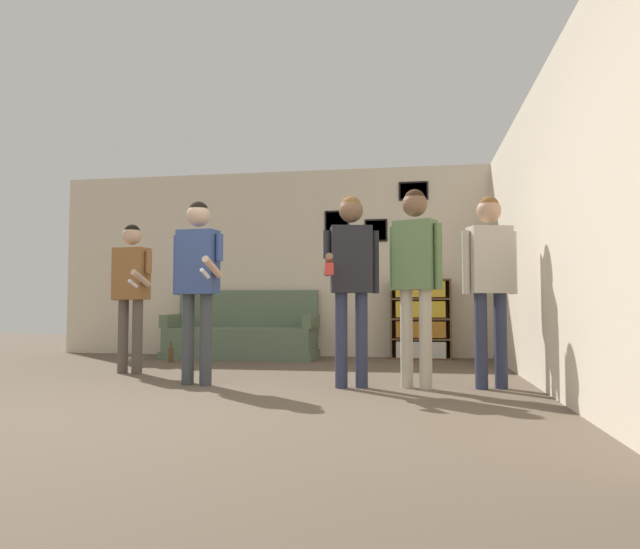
{
  "coord_description": "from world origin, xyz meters",
  "views": [
    {
      "loc": [
        1.51,
        -3.67,
        0.72
      ],
      "look_at": [
        0.55,
        2.21,
        1.05
      ],
      "focal_mm": 32.0,
      "sensor_mm": 36.0,
      "label": 1
    }
  ],
  "objects_px": {
    "person_watcher_holding_cup": "(351,269)",
    "person_spectator_far_right": "(490,270)",
    "bookshelf": "(420,319)",
    "floor_lamp": "(134,274)",
    "drinking_cup": "(420,275)",
    "bottle_on_floor": "(171,355)",
    "person_player_foreground_center": "(198,271)",
    "couch": "(243,336)",
    "person_player_foreground_left": "(131,282)",
    "person_spectator_near_bookshelf": "(415,264)"
  },
  "relations": [
    {
      "from": "person_watcher_holding_cup",
      "to": "couch",
      "type": "bearing_deg",
      "value": 124.14
    },
    {
      "from": "bookshelf",
      "to": "person_spectator_far_right",
      "type": "distance_m",
      "value": 2.84
    },
    {
      "from": "couch",
      "to": "drinking_cup",
      "type": "distance_m",
      "value": 2.61
    },
    {
      "from": "floor_lamp",
      "to": "person_spectator_near_bookshelf",
      "type": "xyz_separation_m",
      "value": [
        3.73,
        -2.07,
        -0.06
      ]
    },
    {
      "from": "person_player_foreground_left",
      "to": "person_spectator_near_bookshelf",
      "type": "bearing_deg",
      "value": -11.73
    },
    {
      "from": "bookshelf",
      "to": "person_player_foreground_center",
      "type": "relative_size",
      "value": 0.64
    },
    {
      "from": "person_spectator_near_bookshelf",
      "to": "bottle_on_floor",
      "type": "relative_size",
      "value": 6.83
    },
    {
      "from": "couch",
      "to": "person_player_foreground_left",
      "type": "xyz_separation_m",
      "value": [
        -0.64,
        -1.99,
        0.68
      ]
    },
    {
      "from": "person_spectator_near_bookshelf",
      "to": "person_spectator_far_right",
      "type": "bearing_deg",
      "value": 6.72
    },
    {
      "from": "couch",
      "to": "person_player_foreground_center",
      "type": "bearing_deg",
      "value": -81.59
    },
    {
      "from": "person_player_foreground_center",
      "to": "person_watcher_holding_cup",
      "type": "height_order",
      "value": "person_watcher_holding_cup"
    },
    {
      "from": "bottle_on_floor",
      "to": "drinking_cup",
      "type": "height_order",
      "value": "drinking_cup"
    },
    {
      "from": "bookshelf",
      "to": "bottle_on_floor",
      "type": "relative_size",
      "value": 4.22
    },
    {
      "from": "floor_lamp",
      "to": "bottle_on_floor",
      "type": "xyz_separation_m",
      "value": [
        0.64,
        -0.25,
        -1.05
      ]
    },
    {
      "from": "person_spectator_far_right",
      "to": "drinking_cup",
      "type": "distance_m",
      "value": 2.79
    },
    {
      "from": "person_watcher_holding_cup",
      "to": "person_spectator_far_right",
      "type": "bearing_deg",
      "value": 6.63
    },
    {
      "from": "couch",
      "to": "person_spectator_near_bookshelf",
      "type": "xyz_separation_m",
      "value": [
        2.38,
        -2.62,
        0.79
      ]
    },
    {
      "from": "person_spectator_far_right",
      "to": "bottle_on_floor",
      "type": "bearing_deg",
      "value": 154.98
    },
    {
      "from": "person_player_foreground_center",
      "to": "person_spectator_far_right",
      "type": "height_order",
      "value": "person_spectator_far_right"
    },
    {
      "from": "person_player_foreground_left",
      "to": "person_spectator_near_bookshelf",
      "type": "height_order",
      "value": "person_spectator_near_bookshelf"
    },
    {
      "from": "couch",
      "to": "person_spectator_far_right",
      "type": "relative_size",
      "value": 1.24
    },
    {
      "from": "person_player_foreground_left",
      "to": "person_watcher_holding_cup",
      "type": "relative_size",
      "value": 0.94
    },
    {
      "from": "bookshelf",
      "to": "person_player_foreground_left",
      "type": "relative_size",
      "value": 0.68
    },
    {
      "from": "bookshelf",
      "to": "person_spectator_near_bookshelf",
      "type": "xyz_separation_m",
      "value": [
        -0.08,
        -2.81,
        0.55
      ]
    },
    {
      "from": "person_player_foreground_center",
      "to": "person_spectator_near_bookshelf",
      "type": "relative_size",
      "value": 0.96
    },
    {
      "from": "couch",
      "to": "person_watcher_holding_cup",
      "type": "height_order",
      "value": "person_watcher_holding_cup"
    },
    {
      "from": "person_player_foreground_center",
      "to": "person_spectator_near_bookshelf",
      "type": "xyz_separation_m",
      "value": [
        1.98,
        0.12,
        0.05
      ]
    },
    {
      "from": "person_player_foreground_left",
      "to": "person_spectator_near_bookshelf",
      "type": "xyz_separation_m",
      "value": [
        3.03,
        -0.63,
        0.11
      ]
    },
    {
      "from": "couch",
      "to": "bookshelf",
      "type": "relative_size",
      "value": 1.93
    },
    {
      "from": "person_spectator_near_bookshelf",
      "to": "couch",
      "type": "bearing_deg",
      "value": 132.31
    },
    {
      "from": "person_player_foreground_left",
      "to": "drinking_cup",
      "type": "xyz_separation_m",
      "value": [
        3.11,
        2.18,
        0.16
      ]
    },
    {
      "from": "bookshelf",
      "to": "floor_lamp",
      "type": "bearing_deg",
      "value": -168.94
    },
    {
      "from": "person_player_foreground_center",
      "to": "bottle_on_floor",
      "type": "distance_m",
      "value": 2.43
    },
    {
      "from": "person_spectator_far_right",
      "to": "couch",
      "type": "bearing_deg",
      "value": 140.0
    },
    {
      "from": "couch",
      "to": "person_watcher_holding_cup",
      "type": "xyz_separation_m",
      "value": [
        1.82,
        -2.68,
        0.75
      ]
    },
    {
      "from": "person_watcher_holding_cup",
      "to": "person_spectator_far_right",
      "type": "distance_m",
      "value": 1.22
    },
    {
      "from": "couch",
      "to": "person_spectator_near_bookshelf",
      "type": "distance_m",
      "value": 3.63
    },
    {
      "from": "person_player_foreground_center",
      "to": "floor_lamp",
      "type": "bearing_deg",
      "value": 128.77
    },
    {
      "from": "bookshelf",
      "to": "person_spectator_far_right",
      "type": "height_order",
      "value": "person_spectator_far_right"
    },
    {
      "from": "couch",
      "to": "person_watcher_holding_cup",
      "type": "distance_m",
      "value": 3.33
    },
    {
      "from": "floor_lamp",
      "to": "person_player_foreground_left",
      "type": "height_order",
      "value": "person_player_foreground_left"
    },
    {
      "from": "person_player_foreground_left",
      "to": "drinking_cup",
      "type": "height_order",
      "value": "person_player_foreground_left"
    },
    {
      "from": "floor_lamp",
      "to": "bottle_on_floor",
      "type": "distance_m",
      "value": 1.26
    },
    {
      "from": "person_spectator_near_bookshelf",
      "to": "drinking_cup",
      "type": "height_order",
      "value": "person_spectator_near_bookshelf"
    },
    {
      "from": "drinking_cup",
      "to": "person_spectator_near_bookshelf",
      "type": "bearing_deg",
      "value": -91.64
    },
    {
      "from": "bookshelf",
      "to": "drinking_cup",
      "type": "bearing_deg",
      "value": -1.94
    },
    {
      "from": "person_watcher_holding_cup",
      "to": "drinking_cup",
      "type": "distance_m",
      "value": 2.95
    },
    {
      "from": "floor_lamp",
      "to": "person_player_foreground_left",
      "type": "distance_m",
      "value": 1.61
    },
    {
      "from": "bottle_on_floor",
      "to": "person_player_foreground_center",
      "type": "bearing_deg",
      "value": -60.21
    },
    {
      "from": "person_player_foreground_center",
      "to": "person_spectator_far_right",
      "type": "distance_m",
      "value": 2.63
    }
  ]
}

